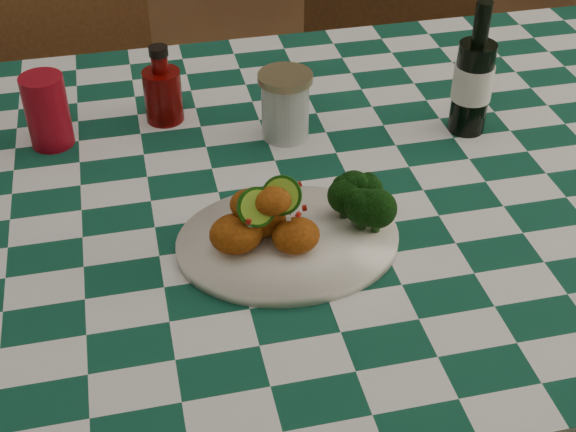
{
  "coord_description": "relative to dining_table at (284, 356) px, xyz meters",
  "views": [
    {
      "loc": [
        -0.22,
        -0.99,
        1.51
      ],
      "look_at": [
        -0.03,
        -0.15,
        0.84
      ],
      "focal_mm": 50.0,
      "sensor_mm": 36.0,
      "label": 1
    }
  ],
  "objects": [
    {
      "name": "dining_table",
      "position": [
        0.0,
        0.0,
        0.0
      ],
      "size": [
        1.66,
        1.06,
        0.79
      ],
      "primitive_type": null,
      "color": "#0F4633",
      "rests_on": "ground"
    },
    {
      "name": "wooden_chair_right",
      "position": [
        0.4,
        0.68,
        0.11
      ],
      "size": [
        0.62,
        0.63,
        1.01
      ],
      "primitive_type": null,
      "rotation": [
        0.0,
        0.0,
        -0.42
      ],
      "color": "#472814",
      "rests_on": "ground"
    },
    {
      "name": "fried_chicken_pile",
      "position": [
        -0.05,
        -0.15,
        0.45
      ],
      "size": [
        0.14,
        0.1,
        0.09
      ],
      "primitive_type": null,
      "color": "#A95210",
      "rests_on": "plate"
    },
    {
      "name": "wooden_chair_left",
      "position": [
        -0.25,
        0.76,
        0.05
      ],
      "size": [
        0.54,
        0.55,
        0.89
      ],
      "primitive_type": null,
      "rotation": [
        0.0,
        0.0,
        0.42
      ],
      "color": "#472814",
      "rests_on": "ground"
    },
    {
      "name": "beer_bottle",
      "position": [
        0.34,
        0.09,
        0.51
      ],
      "size": [
        0.07,
        0.07,
        0.23
      ],
      "primitive_type": null,
      "rotation": [
        0.0,
        0.0,
        -0.07
      ],
      "color": "black",
      "rests_on": "dining_table"
    },
    {
      "name": "plate",
      "position": [
        -0.03,
        -0.15,
        0.4
      ],
      "size": [
        0.32,
        0.26,
        0.02
      ],
      "primitive_type": null,
      "rotation": [
        0.0,
        0.0,
        -0.05
      ],
      "color": "white",
      "rests_on": "dining_table"
    },
    {
      "name": "ketchup_bottle",
      "position": [
        -0.16,
        0.23,
        0.46
      ],
      "size": [
        0.07,
        0.07,
        0.14
      ],
      "primitive_type": null,
      "rotation": [
        0.0,
        0.0,
        0.16
      ],
      "color": "#5A0504",
      "rests_on": "dining_table"
    },
    {
      "name": "red_tumbler",
      "position": [
        -0.35,
        0.2,
        0.45
      ],
      "size": [
        0.07,
        0.07,
        0.12
      ],
      "primitive_type": "cylinder",
      "rotation": [
        0.0,
        0.0,
        -0.07
      ],
      "color": "maroon",
      "rests_on": "dining_table"
    },
    {
      "name": "mason_jar",
      "position": [
        0.03,
        0.14,
        0.45
      ],
      "size": [
        0.12,
        0.12,
        0.11
      ],
      "primitive_type": null,
      "rotation": [
        0.0,
        0.0,
        0.42
      ],
      "color": "#B2BCBA",
      "rests_on": "dining_table"
    },
    {
      "name": "broccoli_side",
      "position": [
        0.07,
        -0.14,
        0.44
      ],
      "size": [
        0.08,
        0.08,
        0.06
      ],
      "primitive_type": null,
      "color": "black",
      "rests_on": "plate"
    }
  ]
}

